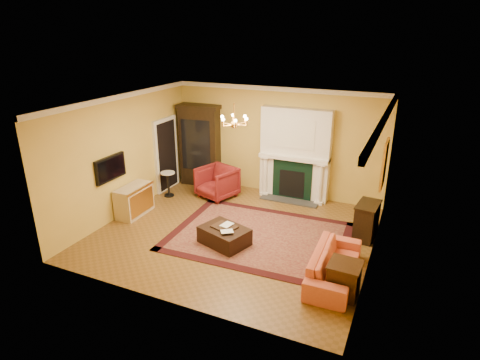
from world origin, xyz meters
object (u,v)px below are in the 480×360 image
Objects in this scene: wingback_armchair at (217,181)px; pedestal_table at (168,182)px; end_table at (344,280)px; coral_sofa at (335,260)px; china_cabinet at (200,147)px; leather_ottoman at (224,236)px; commode at (134,200)px; console_table at (366,222)px.

wingback_armchair is 1.37m from pedestal_table.
end_table is at bearing -25.20° from pedestal_table.
coral_sofa reaches higher than end_table.
china_cabinet is 3.93m from leather_ottoman.
pedestal_table is 1.35m from commode.
china_cabinet reaches higher than wingback_armchair.
end_table is (5.00, -3.79, -0.85)m from china_cabinet.
pedestal_table is (-0.33, -1.28, -0.73)m from china_cabinet.
china_cabinet is 3.83× the size of end_table.
pedestal_table is at bearing 164.19° from leather_ottoman.
commode is 5.24m from coral_sofa.
wingback_armchair is 0.94× the size of commode.
china_cabinet is at bearing 79.06° from commode.
pedestal_table is 5.39m from console_table.
leather_ottoman is at bearing -9.95° from commode.
commode is 1.26× the size of console_table.
pedestal_table is at bearing 66.28° from coral_sofa.
commode is at bearing -170.56° from leather_ottoman.
leather_ottoman is (-2.70, 0.73, -0.10)m from end_table.
wingback_armchair is 0.49× the size of coral_sofa.
end_table is at bearing -17.64° from wingback_armchair.
console_table is at bearing -11.25° from coral_sofa.
coral_sofa is at bearing 11.34° from leather_ottoman.
wingback_armchair is at bearing -46.12° from china_cabinet.
end_table is at bearing -13.16° from commode.
commode reaches higher than pedestal_table.
commode is at bearing -107.95° from wingback_armchair.
coral_sofa is at bearing -41.70° from china_cabinet.
coral_sofa is at bearing -9.06° from commode.
console_table reaches higher than pedestal_table.
pedestal_table is at bearing 154.80° from end_table.
console_table is (5.39, -0.22, -0.01)m from pedestal_table.
coral_sofa is (4.74, -3.35, -0.76)m from china_cabinet.
pedestal_table reaches higher than leather_ottoman.
china_cabinet is 2.78m from commode.
wingback_armchair is 1.35× the size of pedestal_table.
coral_sofa reaches higher than leather_ottoman.
leather_ottoman is at bearing 81.58° from coral_sofa.
pedestal_table is 0.36× the size of coral_sofa.
console_table is (4.12, -0.72, -0.07)m from wingback_armchair.
wingback_armchair is 4.59m from coral_sofa.
pedestal_table is at bearing -139.37° from wingback_armchair.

